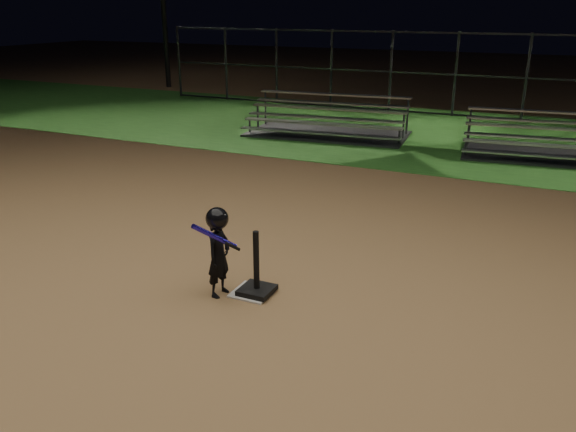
# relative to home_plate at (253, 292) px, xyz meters

# --- Properties ---
(ground) EXTENTS (80.00, 80.00, 0.00)m
(ground) POSITION_rel_home_plate_xyz_m (0.00, 0.00, -0.01)
(ground) COLOR olive
(ground) RESTS_ON ground
(grass_strip) EXTENTS (60.00, 8.00, 0.01)m
(grass_strip) POSITION_rel_home_plate_xyz_m (0.00, 10.00, -0.01)
(grass_strip) COLOR #27601F
(grass_strip) RESTS_ON ground
(home_plate) EXTENTS (0.45, 0.45, 0.02)m
(home_plate) POSITION_rel_home_plate_xyz_m (0.00, 0.00, 0.00)
(home_plate) COLOR beige
(home_plate) RESTS_ON ground
(batting_tee) EXTENTS (0.38, 0.38, 0.77)m
(batting_tee) POSITION_rel_home_plate_xyz_m (0.06, 0.00, 0.15)
(batting_tee) COLOR black
(batting_tee) RESTS_ON home_plate
(child_batter) EXTENTS (0.41, 0.57, 1.08)m
(child_batter) POSITION_rel_home_plate_xyz_m (-0.34, -0.18, 0.56)
(child_batter) COLOR black
(child_batter) RESTS_ON ground
(bleacher_left) EXTENTS (4.28, 2.37, 1.01)m
(bleacher_left) POSITION_rel_home_plate_xyz_m (-2.46, 8.73, 0.20)
(bleacher_left) COLOR #A2A2A6
(bleacher_left) RESTS_ON ground
(bleacher_right) EXTENTS (4.07, 2.28, 0.95)m
(bleacher_right) POSITION_rel_home_plate_xyz_m (3.02, 8.58, 0.19)
(bleacher_right) COLOR silver
(bleacher_right) RESTS_ON ground
(backstop_fence) EXTENTS (20.08, 0.08, 2.50)m
(backstop_fence) POSITION_rel_home_plate_xyz_m (0.00, 13.00, 1.24)
(backstop_fence) COLOR #38383D
(backstop_fence) RESTS_ON ground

